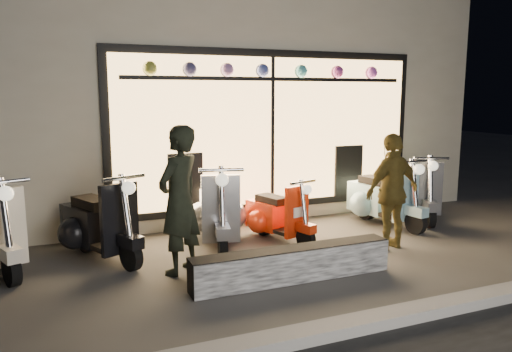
{
  "coord_description": "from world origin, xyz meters",
  "views": [
    {
      "loc": [
        -2.65,
        -5.62,
        2.17
      ],
      "look_at": [
        -0.05,
        0.6,
        1.05
      ],
      "focal_mm": 35.0,
      "sensor_mm": 36.0,
      "label": 1
    }
  ],
  "objects_px": {
    "graffiti_barrier": "(293,264)",
    "scooter_red": "(274,214)",
    "woman": "(392,192)",
    "scooter_silver": "(218,211)",
    "man": "(179,200)"
  },
  "relations": [
    {
      "from": "graffiti_barrier",
      "to": "scooter_red",
      "type": "xyz_separation_m",
      "value": [
        0.52,
        1.65,
        0.17
      ]
    },
    {
      "from": "woman",
      "to": "scooter_silver",
      "type": "bearing_deg",
      "value": -40.26
    },
    {
      "from": "man",
      "to": "woman",
      "type": "height_order",
      "value": "man"
    },
    {
      "from": "scooter_silver",
      "to": "woman",
      "type": "height_order",
      "value": "woman"
    },
    {
      "from": "scooter_red",
      "to": "man",
      "type": "relative_size",
      "value": 0.72
    },
    {
      "from": "graffiti_barrier",
      "to": "woman",
      "type": "distance_m",
      "value": 2.03
    },
    {
      "from": "graffiti_barrier",
      "to": "man",
      "type": "bearing_deg",
      "value": 145.19
    },
    {
      "from": "graffiti_barrier",
      "to": "scooter_silver",
      "type": "distance_m",
      "value": 1.88
    },
    {
      "from": "scooter_silver",
      "to": "woman",
      "type": "xyz_separation_m",
      "value": [
        2.15,
        -1.25,
        0.35
      ]
    },
    {
      "from": "graffiti_barrier",
      "to": "scooter_silver",
      "type": "height_order",
      "value": "scooter_silver"
    },
    {
      "from": "graffiti_barrier",
      "to": "man",
      "type": "height_order",
      "value": "man"
    },
    {
      "from": "scooter_red",
      "to": "man",
      "type": "xyz_separation_m",
      "value": [
        -1.66,
        -0.87,
        0.53
      ]
    },
    {
      "from": "scooter_red",
      "to": "scooter_silver",
      "type": "bearing_deg",
      "value": 150.53
    },
    {
      "from": "scooter_red",
      "to": "man",
      "type": "bearing_deg",
      "value": -169.3
    },
    {
      "from": "graffiti_barrier",
      "to": "woman",
      "type": "xyz_separation_m",
      "value": [
        1.85,
        0.59,
        0.62
      ]
    }
  ]
}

